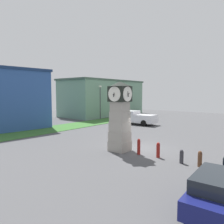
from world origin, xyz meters
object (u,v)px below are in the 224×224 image
object	(u,v)px
bollard_end_row	(139,146)
car_navy_sedan	(222,191)
bollard_mid_row	(182,156)
bollard_far_row	(158,150)
bollard_near_tower	(200,159)
pickup_truck	(137,118)
clock_tower	(120,116)
street_lamp_near_road	(100,100)
pedestrian_crossing_lot	(21,121)

from	to	relation	value
bollard_end_row	car_navy_sedan	distance (m)	7.79
bollard_mid_row	bollard_far_row	distance (m)	1.71
bollard_far_row	car_navy_sedan	bearing A→B (deg)	-133.81
bollard_near_tower	pickup_truck	world-z (taller)	pickup_truck
bollard_end_row	clock_tower	bearing A→B (deg)	90.93
bollard_end_row	pickup_truck	bearing A→B (deg)	32.41
pickup_truck	street_lamp_near_road	size ratio (longest dim) A/B	1.00
bollard_far_row	pedestrian_crossing_lot	distance (m)	18.23
bollard_mid_row	clock_tower	bearing A→B (deg)	89.74
car_navy_sedan	clock_tower	bearing A→B (deg)	60.52
car_navy_sedan	bollard_near_tower	bearing A→B (deg)	25.00
bollard_near_tower	bollard_mid_row	distance (m)	1.09
bollard_mid_row	car_navy_sedan	xyz separation A→B (m)	(-4.49, -3.20, 0.32)
clock_tower	bollard_far_row	distance (m)	3.75
bollard_far_row	bollard_end_row	distance (m)	1.44
bollard_mid_row	pedestrian_crossing_lot	size ratio (longest dim) A/B	0.51
bollard_near_tower	street_lamp_near_road	xyz separation A→B (m)	(13.71, 19.91, 2.77)
bollard_end_row	street_lamp_near_road	xyz separation A→B (m)	(13.73, 15.71, 2.68)
bollard_near_tower	car_navy_sedan	size ratio (longest dim) A/B	0.22
clock_tower	bollard_far_row	size ratio (longest dim) A/B	5.03
bollard_near_tower	pedestrian_crossing_lot	distance (m)	21.01
bollard_end_row	street_lamp_near_road	world-z (taller)	street_lamp_near_road
pedestrian_crossing_lot	street_lamp_near_road	distance (m)	13.47
bollard_near_tower	pickup_truck	xyz separation A→B (m)	(12.59, 12.21, 0.45)
bollard_far_row	bollard_end_row	bearing A→B (deg)	96.55
street_lamp_near_road	bollard_far_row	bearing A→B (deg)	-128.37
bollard_far_row	pickup_truck	bearing A→B (deg)	37.16
car_navy_sedan	pedestrian_crossing_lot	size ratio (longest dim) A/B	2.55
clock_tower	bollard_mid_row	distance (m)	5.26
bollard_mid_row	bollard_far_row	bearing A→B (deg)	82.88
bollard_mid_row	bollard_end_row	size ratio (longest dim) A/B	0.76
bollard_mid_row	car_navy_sedan	world-z (taller)	car_navy_sedan
car_navy_sedan	street_lamp_near_road	world-z (taller)	street_lamp_near_road
street_lamp_near_road	bollard_mid_row	bearing A→B (deg)	-126.19
bollard_mid_row	pickup_truck	xyz separation A→B (m)	(12.66, 11.12, 0.50)
bollard_far_row	street_lamp_near_road	size ratio (longest dim) A/B	0.19
bollard_far_row	pickup_truck	distance (m)	15.62
bollard_mid_row	pedestrian_crossing_lot	world-z (taller)	pedestrian_crossing_lot
car_navy_sedan	pickup_truck	size ratio (longest dim) A/B	0.78
car_navy_sedan	bollard_mid_row	bearing A→B (deg)	35.52
car_navy_sedan	pedestrian_crossing_lot	bearing A→B (deg)	77.73
bollard_near_tower	pedestrian_crossing_lot	xyz separation A→B (m)	(0.48, 21.00, 0.49)
pedestrian_crossing_lot	clock_tower	bearing A→B (deg)	-91.97
bollard_near_tower	pedestrian_crossing_lot	bearing A→B (deg)	88.69
pickup_truck	car_navy_sedan	bearing A→B (deg)	-140.11
clock_tower	bollard_mid_row	bearing A→B (deg)	-90.26
clock_tower	pedestrian_crossing_lot	distance (m)	15.25
bollard_mid_row	bollard_end_row	world-z (taller)	bollard_end_row
bollard_far_row	bollard_near_tower	bearing A→B (deg)	-93.08
bollard_near_tower	pickup_truck	size ratio (longest dim) A/B	0.17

